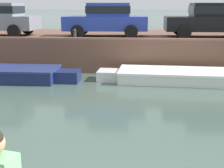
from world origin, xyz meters
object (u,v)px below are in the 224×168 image
(boat_moored_central_white, at_px, (171,76))
(mooring_bollard_mid, at_px, (75,34))
(boat_moored_west_navy, at_px, (5,74))
(car_centre_black, at_px, (212,19))
(car_left_inner_blue, at_px, (107,18))

(boat_moored_central_white, bearing_deg, mooring_bollard_mid, 159.38)
(mooring_bollard_mid, bearing_deg, boat_moored_west_navy, -143.47)
(boat_moored_west_navy, height_order, mooring_bollard_mid, mooring_bollard_mid)
(car_centre_black, bearing_deg, boat_moored_central_white, -126.41)
(boat_moored_central_white, relative_size, car_left_inner_blue, 1.38)
(car_left_inner_blue, bearing_deg, boat_moored_west_navy, -140.90)
(boat_moored_west_navy, height_order, car_centre_black, car_centre_black)
(car_left_inner_blue, distance_m, mooring_bollard_mid, 1.88)
(boat_moored_west_navy, xyz_separation_m, boat_moored_central_white, (6.55, 0.31, -0.03))
(boat_moored_west_navy, distance_m, car_centre_black, 9.34)
(boat_moored_west_navy, height_order, car_left_inner_blue, car_left_inner_blue)
(boat_moored_central_white, bearing_deg, car_left_inner_blue, 135.23)
(boat_moored_west_navy, bearing_deg, car_centre_black, 19.64)
(boat_moored_west_navy, distance_m, mooring_bollard_mid, 3.41)
(boat_moored_central_white, relative_size, car_centre_black, 1.33)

